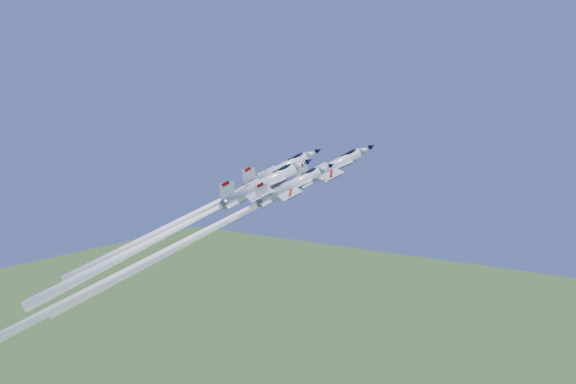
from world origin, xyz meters
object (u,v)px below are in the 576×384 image
Objects in this scene: jet_left at (204,209)px; jet_slot at (182,226)px; jet_lead at (228,221)px; jet_right at (175,246)px.

jet_left is 9.09m from jet_slot.
jet_lead is 1.26× the size of jet_slot.
jet_lead is 0.97× the size of jet_right.
jet_lead is 8.30m from jet_left.
jet_lead is at bearing 20.23° from jet_left.
jet_left is at bearing 148.84° from jet_right.
jet_right is at bearing -68.62° from jet_lead.
jet_slot is (2.47, -8.57, -1.75)m from jet_left.
jet_lead reaches higher than jet_left.
jet_lead is 8.08m from jet_slot.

